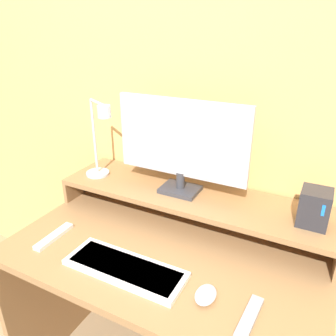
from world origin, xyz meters
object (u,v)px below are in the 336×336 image
(desk_lamp, at_px, (100,141))
(remote_control, at_px, (54,236))
(monitor, at_px, (181,143))
(keyboard, at_px, (125,268))
(router_dock, at_px, (314,207))
(remote_secondary, at_px, (249,318))
(mouse, at_px, (206,295))

(desk_lamp, bearing_deg, remote_control, -89.32)
(monitor, bearing_deg, keyboard, -91.88)
(router_dock, bearing_deg, remote_control, -157.27)
(monitor, distance_m, remote_secondary, 0.68)
(router_dock, distance_m, keyboard, 0.69)
(router_dock, bearing_deg, monitor, 178.77)
(monitor, distance_m, remote_control, 0.63)
(monitor, height_order, mouse, monitor)
(desk_lamp, distance_m, remote_secondary, 0.92)
(mouse, bearing_deg, remote_control, 178.45)
(desk_lamp, xyz_separation_m, keyboard, (0.36, -0.36, -0.29))
(monitor, xyz_separation_m, desk_lamp, (-0.37, -0.05, -0.03))
(monitor, height_order, desk_lamp, monitor)
(desk_lamp, height_order, mouse, desk_lamp)
(mouse, height_order, remote_control, mouse)
(keyboard, xyz_separation_m, remote_control, (-0.35, 0.03, -0.00))
(desk_lamp, relative_size, mouse, 3.94)
(monitor, relative_size, desk_lamp, 1.55)
(monitor, height_order, router_dock, monitor)
(router_dock, bearing_deg, desk_lamp, -177.33)
(desk_lamp, height_order, router_dock, desk_lamp)
(remote_control, height_order, remote_secondary, same)
(keyboard, distance_m, mouse, 0.29)
(desk_lamp, bearing_deg, mouse, -28.29)
(remote_secondary, bearing_deg, monitor, 134.84)
(monitor, bearing_deg, desk_lamp, -171.87)
(monitor, bearing_deg, router_dock, -1.23)
(router_dock, xyz_separation_m, mouse, (-0.25, -0.39, -0.17))
(keyboard, bearing_deg, router_dock, 36.62)
(router_dock, bearing_deg, mouse, -122.28)
(monitor, xyz_separation_m, keyboard, (-0.01, -0.41, -0.33))
(desk_lamp, xyz_separation_m, mouse, (0.65, -0.35, -0.29))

